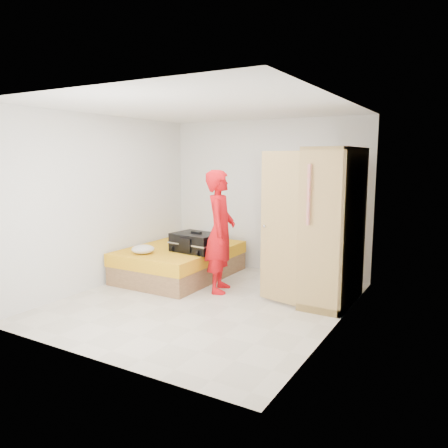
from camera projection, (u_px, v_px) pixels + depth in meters
The scene contains 7 objects.
room at pixel (204, 208), 5.80m from camera, with size 4.00×4.02×2.60m.
bed at pixel (180, 262), 7.25m from camera, with size 1.42×2.02×0.50m.
wardrobe at pixel (329, 230), 5.87m from camera, with size 1.16×1.20×2.10m.
person at pixel (220, 231), 6.38m from camera, with size 0.65×0.43×1.79m, color red.
suitcase at pixel (196, 242), 6.86m from camera, with size 0.80×0.63×0.32m.
round_cushion at pixel (143, 249), 6.72m from camera, with size 0.35×0.35×0.13m, color silver.
pillow at pixel (208, 236), 7.93m from camera, with size 0.56×0.29×0.10m, color silver.
Camera 1 is at (3.12, -4.86, 1.97)m, focal length 35.00 mm.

